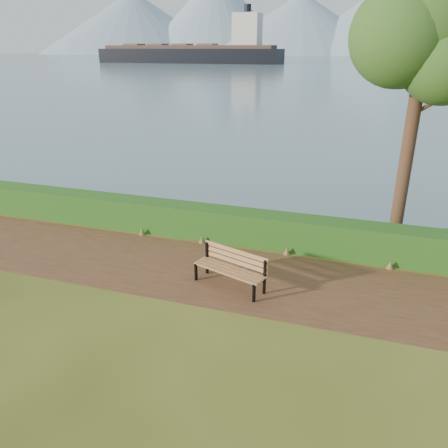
% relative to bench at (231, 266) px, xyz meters
% --- Properties ---
extents(ground, '(140.00, 140.00, 0.00)m').
position_rel_bench_xyz_m(ground, '(-0.56, 0.18, -0.56)').
color(ground, '#444F16').
rests_on(ground, ground).
extents(path, '(40.00, 3.40, 0.01)m').
position_rel_bench_xyz_m(path, '(-0.56, 0.48, -0.55)').
color(path, '#50291B').
rests_on(path, ground).
extents(hedge, '(32.00, 0.85, 1.00)m').
position_rel_bench_xyz_m(hedge, '(-0.56, 2.78, -0.06)').
color(hedge, '#1B4413').
rests_on(hedge, ground).
extents(water, '(700.00, 510.00, 0.00)m').
position_rel_bench_xyz_m(water, '(-0.56, 260.18, -0.55)').
color(water, '#45606F').
rests_on(water, ground).
extents(mountains, '(585.00, 190.00, 70.00)m').
position_rel_bench_xyz_m(mountains, '(-9.73, 406.23, 27.14)').
color(mountains, gray).
rests_on(mountains, ground).
extents(bench, '(2.01, 1.14, 0.97)m').
position_rel_bench_xyz_m(bench, '(0.00, 0.00, 0.00)').
color(bench, black).
rests_on(bench, ground).
extents(tree, '(3.96, 3.69, 8.34)m').
position_rel_bench_xyz_m(tree, '(4.10, 4.33, 5.64)').
color(tree, '#361F16').
rests_on(tree, ground).
extents(cargo_ship, '(72.92, 11.63, 22.13)m').
position_rel_bench_xyz_m(cargo_ship, '(-63.39, 158.38, 2.74)').
color(cargo_ship, black).
rests_on(cargo_ship, ground).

